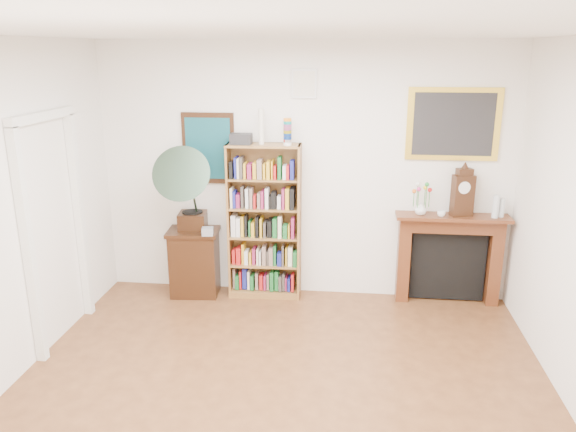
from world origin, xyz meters
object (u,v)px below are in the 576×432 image
object	(u,v)px
teacup	(441,214)
gramophone	(186,184)
fireplace	(449,251)
flower_vase	(421,209)
bookshelf	(264,214)
bottle_right	(502,208)
side_cabinet	(195,262)
mantel_clock	(463,193)
bottle_left	(496,206)
cd_stack	(208,231)

from	to	relation	value
teacup	gramophone	bearing A→B (deg)	-177.51
fireplace	flower_vase	world-z (taller)	flower_vase
bookshelf	bottle_right	xyz separation A→B (m)	(2.51, 0.02, 0.14)
bookshelf	flower_vase	world-z (taller)	bookshelf
side_cabinet	mantel_clock	world-z (taller)	mantel_clock
fireplace	bottle_right	size ratio (longest dim) A/B	5.95
mantel_clock	teacup	distance (m)	0.31
side_cabinet	bottle_left	xyz separation A→B (m)	(3.24, 0.05, 0.74)
mantel_clock	bottle_right	world-z (taller)	mantel_clock
bottle_right	fireplace	bearing A→B (deg)	174.43
fireplace	teacup	distance (m)	0.49
side_cabinet	gramophone	bearing A→B (deg)	-104.69
side_cabinet	fireplace	world-z (taller)	fireplace
teacup	bottle_left	distance (m)	0.56
bottle_left	cd_stack	bearing A→B (deg)	-176.25
side_cabinet	bottle_left	distance (m)	3.32
fireplace	bottle_left	xyz separation A→B (m)	(0.42, -0.08, 0.54)
side_cabinet	mantel_clock	distance (m)	3.02
fireplace	bottle_left	bearing A→B (deg)	-11.04
gramophone	bottle_left	world-z (taller)	gramophone
gramophone	mantel_clock	xyz separation A→B (m)	(2.91, 0.18, -0.07)
mantel_clock	flower_vase	world-z (taller)	mantel_clock
side_cabinet	bottle_right	bearing A→B (deg)	-3.03
gramophone	mantel_clock	distance (m)	2.92
bookshelf	bottle_left	size ratio (longest dim) A/B	8.30
side_cabinet	flower_vase	size ratio (longest dim) A/B	5.74
bookshelf	bottle_right	bearing A→B (deg)	-1.58
cd_stack	bottle_right	world-z (taller)	bottle_right
side_cabinet	mantel_clock	size ratio (longest dim) A/B	1.51
bottle_left	teacup	bearing A→B (deg)	-176.55
gramophone	bottle_left	xyz separation A→B (m)	(3.25, 0.15, -0.19)
teacup	cd_stack	bearing A→B (deg)	-176.18
teacup	bookshelf	bearing A→B (deg)	178.73
teacup	bottle_left	size ratio (longest dim) A/B	0.35
bottle_left	bookshelf	bearing A→B (deg)	179.80
fireplace	flower_vase	xyz separation A→B (m)	(-0.34, -0.06, 0.49)
gramophone	bookshelf	bearing A→B (deg)	4.86
gramophone	flower_vase	size ratio (longest dim) A/B	7.36
cd_stack	mantel_clock	size ratio (longest dim) A/B	0.24
cd_stack	teacup	size ratio (longest dim) A/B	1.42
flower_vase	bottle_left	xyz separation A→B (m)	(0.76, -0.02, 0.05)
bottle_right	mantel_clock	bearing A→B (deg)	-179.74
teacup	bottle_right	size ratio (longest dim) A/B	0.42
gramophone	bottle_right	bearing A→B (deg)	-3.09
bookshelf	cd_stack	world-z (taller)	bookshelf
fireplace	bottle_left	size ratio (longest dim) A/B	4.96
bookshelf	side_cabinet	world-z (taller)	bookshelf
gramophone	teacup	xyz separation A→B (m)	(2.70, 0.12, -0.28)
cd_stack	bottle_left	world-z (taller)	bottle_left
gramophone	mantel_clock	world-z (taller)	gramophone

